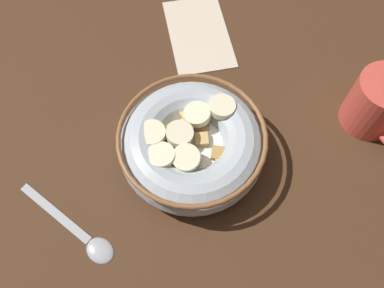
{
  "coord_description": "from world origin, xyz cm",
  "views": [
    {
      "loc": [
        21.29,
        -4.39,
        45.91
      ],
      "look_at": [
        0.0,
        0.0,
        3.0
      ],
      "focal_mm": 37.38,
      "sensor_mm": 36.0,
      "label": 1
    }
  ],
  "objects_px": {
    "cereal_bowl": "(192,144)",
    "coffee_mug": "(378,104)",
    "spoon": "(84,237)",
    "folded_napkin": "(199,33)"
  },
  "relations": [
    {
      "from": "cereal_bowl",
      "to": "coffee_mug",
      "type": "relative_size",
      "value": 1.84
    },
    {
      "from": "spoon",
      "to": "folded_napkin",
      "type": "relative_size",
      "value": 0.84
    },
    {
      "from": "coffee_mug",
      "to": "folded_napkin",
      "type": "height_order",
      "value": "coffee_mug"
    },
    {
      "from": "folded_napkin",
      "to": "coffee_mug",
      "type": "bearing_deg",
      "value": 44.52
    },
    {
      "from": "spoon",
      "to": "coffee_mug",
      "type": "xyz_separation_m",
      "value": [
        -0.08,
        0.38,
        0.04
      ]
    },
    {
      "from": "cereal_bowl",
      "to": "folded_napkin",
      "type": "bearing_deg",
      "value": 165.41
    },
    {
      "from": "spoon",
      "to": "folded_napkin",
      "type": "distance_m",
      "value": 0.33
    },
    {
      "from": "cereal_bowl",
      "to": "spoon",
      "type": "relative_size",
      "value": 1.46
    },
    {
      "from": "spoon",
      "to": "cereal_bowl",
      "type": "bearing_deg",
      "value": 118.89
    },
    {
      "from": "spoon",
      "to": "folded_napkin",
      "type": "bearing_deg",
      "value": 144.73
    }
  ]
}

